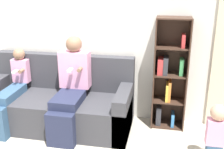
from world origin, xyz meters
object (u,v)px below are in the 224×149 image
toddler_standing (216,132)px  bookshelf (169,77)px  couch (59,105)px  child_seated (11,91)px  adult_seated (71,85)px

toddler_standing → bookshelf: bearing=123.3°
bookshelf → couch: bearing=-169.0°
child_seated → adult_seated: bearing=4.3°
bookshelf → child_seated: bearing=-168.0°
adult_seated → child_seated: adult_seated is taller
couch → child_seated: (-0.62, -0.16, 0.23)m
bookshelf → toddler_standing: bearing=-56.7°
child_seated → toddler_standing: (2.66, -0.36, -0.14)m
adult_seated → child_seated: (-0.84, -0.06, -0.12)m
adult_seated → child_seated: size_ratio=1.21×
couch → bookshelf: 1.60m
couch → adult_seated: (0.23, -0.10, 0.35)m
couch → bookshelf: (1.51, 0.29, 0.42)m
couch → adult_seated: size_ratio=1.61×
toddler_standing → child_seated: bearing=172.3°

